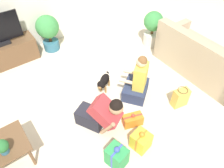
# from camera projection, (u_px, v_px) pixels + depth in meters

# --- Properties ---
(ground_plane) EXTENTS (16.00, 16.00, 0.00)m
(ground_plane) POSITION_uv_depth(u_px,v_px,m) (96.00, 121.00, 3.65)
(ground_plane) COLOR beige
(sofa_right) EXTENTS (0.89, 1.83, 0.87)m
(sofa_right) POSITION_uv_depth(u_px,v_px,m) (201.00, 59.00, 4.32)
(sofa_right) COLOR tan
(sofa_right) RESTS_ON ground_plane
(tv_console) EXTENTS (1.22, 0.42, 0.49)m
(tv_console) POSITION_uv_depth(u_px,v_px,m) (6.00, 54.00, 4.54)
(tv_console) COLOR brown
(tv_console) RESTS_ON ground_plane
(potted_plant_corner_right) EXTENTS (0.43, 0.43, 0.82)m
(potted_plant_corner_right) POSITION_uv_depth(u_px,v_px,m) (153.00, 27.00, 4.88)
(potted_plant_corner_right) COLOR beige
(potted_plant_corner_right) RESTS_ON ground_plane
(potted_plant_back_right) EXTENTS (0.50, 0.50, 0.82)m
(potted_plant_back_right) POSITION_uv_depth(u_px,v_px,m) (48.00, 30.00, 4.74)
(potted_plant_back_right) COLOR #336B84
(potted_plant_back_right) RESTS_ON ground_plane
(person_kneeling) EXTENTS (0.62, 0.79, 0.77)m
(person_kneeling) POSITION_uv_depth(u_px,v_px,m) (101.00, 114.00, 3.33)
(person_kneeling) COLOR #23232D
(person_kneeling) RESTS_ON ground_plane
(person_sitting) EXTENTS (0.66, 0.63, 0.89)m
(person_sitting) POSITION_uv_depth(u_px,v_px,m) (138.00, 83.00, 3.85)
(person_sitting) COLOR #283351
(person_sitting) RESTS_ON ground_plane
(dog) EXTENTS (0.41, 0.33, 0.34)m
(dog) POSITION_uv_depth(u_px,v_px,m) (104.00, 82.00, 3.98)
(dog) COLOR black
(dog) RESTS_ON ground_plane
(gift_box_a) EXTENTS (0.29, 0.33, 0.41)m
(gift_box_a) POSITION_uv_depth(u_px,v_px,m) (117.00, 156.00, 3.02)
(gift_box_a) COLOR #2D934C
(gift_box_a) RESTS_ON ground_plane
(gift_box_b) EXTENTS (0.29, 0.29, 0.36)m
(gift_box_b) POSITION_uv_depth(u_px,v_px,m) (141.00, 141.00, 3.22)
(gift_box_b) COLOR yellow
(gift_box_b) RESTS_ON ground_plane
(gift_box_c) EXTENTS (0.36, 0.26, 0.25)m
(gift_box_c) POSITION_uv_depth(u_px,v_px,m) (133.00, 120.00, 3.54)
(gift_box_c) COLOR orange
(gift_box_c) RESTS_ON ground_plane
(gift_bag_a) EXTENTS (0.29, 0.20, 0.38)m
(gift_bag_a) POSITION_uv_depth(u_px,v_px,m) (180.00, 98.00, 3.77)
(gift_bag_a) COLOR #E5B74C
(gift_bag_a) RESTS_ON ground_plane
(tabletop_plant) EXTENTS (0.17, 0.17, 0.22)m
(tabletop_plant) POSITION_uv_depth(u_px,v_px,m) (2.00, 147.00, 2.67)
(tabletop_plant) COLOR #336B84
(tabletop_plant) RESTS_ON coffee_table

